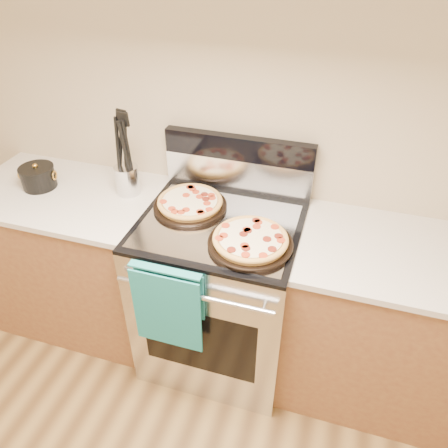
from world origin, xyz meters
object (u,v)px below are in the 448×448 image
(pepperoni_pizza_back, at_px, (190,203))
(range_body, at_px, (220,294))
(pepperoni_pizza_front, at_px, (250,241))
(utensil_crock, at_px, (127,180))
(saucepan, at_px, (38,178))

(pepperoni_pizza_back, bearing_deg, range_body, -21.77)
(pepperoni_pizza_front, relative_size, utensil_crock, 2.41)
(range_body, distance_m, utensil_crock, 0.77)
(pepperoni_pizza_front, bearing_deg, saucepan, 171.86)
(range_body, bearing_deg, saucepan, 177.67)
(range_body, relative_size, pepperoni_pizza_back, 2.53)
(pepperoni_pizza_back, height_order, saucepan, saucepan)
(pepperoni_pizza_front, height_order, saucepan, saucepan)
(pepperoni_pizza_back, distance_m, utensil_crock, 0.37)
(pepperoni_pizza_front, distance_m, saucepan, 1.21)
(saucepan, bearing_deg, range_body, -2.33)
(pepperoni_pizza_back, height_order, utensil_crock, utensil_crock)
(utensil_crock, bearing_deg, pepperoni_pizza_back, -9.01)
(pepperoni_pizza_back, xyz_separation_m, saucepan, (-0.84, -0.03, 0.01))
(range_body, xyz_separation_m, saucepan, (-1.02, 0.04, 0.51))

